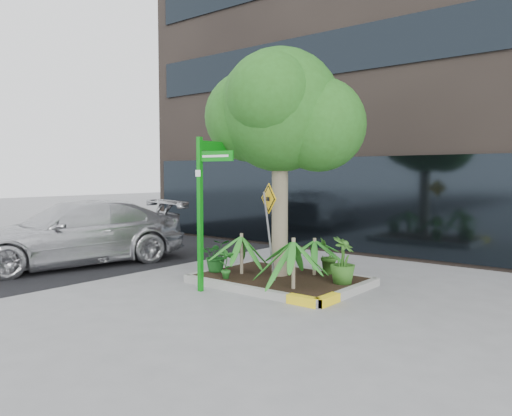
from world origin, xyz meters
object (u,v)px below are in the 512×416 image
Objects in this scene: street_sign_post at (204,196)px; parked_car at (74,233)px; cattle_sign at (269,215)px; tree at (281,111)px.

parked_car is at bearing 178.27° from street_sign_post.
parked_car is 2.84× the size of cattle_sign.
street_sign_post is 1.29m from cattle_sign.
cattle_sign is at bearing -72.32° from tree.
parked_car is 1.84× the size of street_sign_post.
cattle_sign is at bearing 42.97° from street_sign_post.
tree is at bearing 63.96° from street_sign_post.
tree is at bearing 132.47° from cattle_sign.
tree is 2.53× the size of cattle_sign.
parked_car is (-5.06, -1.63, -2.73)m from tree.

